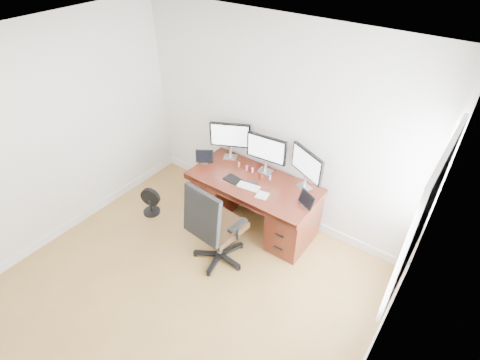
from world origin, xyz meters
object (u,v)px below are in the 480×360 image
Objects in this scene: keyboard at (248,187)px; monitor_center at (266,150)px; office_chair at (216,238)px; floor_fan at (150,202)px; desk at (254,201)px.

monitor_center is at bearing 83.34° from keyboard.
floor_fan is (-1.32, 0.14, -0.19)m from office_chair.
office_chair is 1.27m from monitor_center.
desk is 0.72m from monitor_center.
monitor_center is at bearing 94.96° from office_chair.
office_chair is at bearing -24.05° from floor_fan.
monitor_center reaches higher than office_chair.
monitor_center is 0.52m from keyboard.
office_chair is at bearing -94.86° from monitor_center.
keyboard is at bearing -84.87° from desk.
desk is 4.10× the size of floor_fan.
keyboard is at bearing 3.18° from floor_fan.
monitor_center is at bearing 17.06° from floor_fan.
desk is 1.50m from floor_fan.
desk is 0.83m from office_chair.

